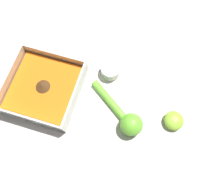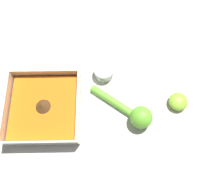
{
  "view_description": "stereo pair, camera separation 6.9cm",
  "coord_description": "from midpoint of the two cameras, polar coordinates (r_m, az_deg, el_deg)",
  "views": [
    {
      "loc": [
        -0.16,
        -0.23,
        0.68
      ],
      "look_at": [
        0.06,
        -0.17,
        0.04
      ],
      "focal_mm": 35.0,
      "sensor_mm": 36.0,
      "label": 1
    },
    {
      "loc": [
        -0.17,
        -0.16,
        0.68
      ],
      "look_at": [
        0.06,
        -0.17,
        0.04
      ],
      "focal_mm": 35.0,
      "sensor_mm": 36.0,
      "label": 2
    }
  ],
  "objects": [
    {
      "name": "square_dish",
      "position": [
        0.72,
        -14.66,
        -0.15
      ],
      "size": [
        0.22,
        0.22,
        0.07
      ],
      "color": "silver",
      "rests_on": "ground_plane"
    },
    {
      "name": "lemon_squeezer",
      "position": [
        0.67,
        6.76,
        -8.2
      ],
      "size": [
        0.15,
        0.19,
        0.07
      ],
      "rotation": [
        0.0,
        0.0,
        4.1
      ],
      "color": "#6BC633",
      "rests_on": "ground_plane"
    },
    {
      "name": "ground_plane",
      "position": [
        0.73,
        -11.28,
        -2.28
      ],
      "size": [
        4.0,
        4.0,
        0.0
      ],
      "primitive_type": "plane",
      "color": "beige"
    },
    {
      "name": "spice_bowl",
      "position": [
        0.73,
        2.31,
        4.7
      ],
      "size": [
        0.07,
        0.07,
        0.04
      ],
      "color": "silver",
      "rests_on": "ground_plane"
    },
    {
      "name": "lemon_half",
      "position": [
        0.72,
        18.52,
        -8.12
      ],
      "size": [
        0.06,
        0.06,
        0.03
      ],
      "color": "#93CC38",
      "rests_on": "ground_plane"
    }
  ]
}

